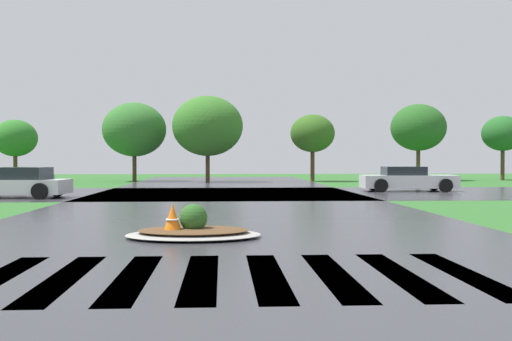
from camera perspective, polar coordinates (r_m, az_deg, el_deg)
asphalt_roadway at (r=12.59m, az=-2.42°, el=-6.10°), size 11.86×80.00×0.01m
asphalt_cross_road at (r=27.86m, az=-2.83°, el=-2.13°), size 90.00×10.67×0.01m
crosswalk_stripes at (r=8.37m, az=-2.03°, el=-9.78°), size 6.75×3.48×0.01m
median_island at (r=12.36m, az=-5.84°, el=-5.60°), size 2.71×1.86×0.68m
car_blue_compact at (r=26.51m, az=-21.54°, el=-1.13°), size 4.44×2.44×1.23m
car_dark_suv at (r=30.46m, az=13.92°, el=-0.83°), size 4.55×2.22×1.20m
drainage_pipe_stack at (r=32.27m, az=-21.65°, el=-0.88°), size 3.97×1.75×1.00m
traffic_cone at (r=12.19m, az=-7.77°, el=-4.74°), size 0.45×0.45×0.70m
background_treeline at (r=42.49m, az=-0.76°, el=3.84°), size 37.90×6.56×5.79m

